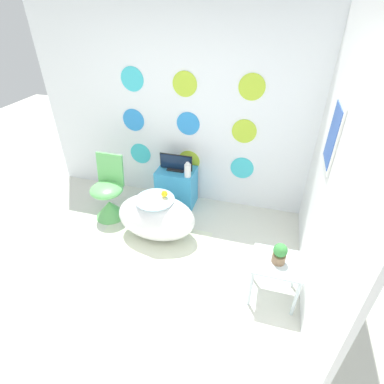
{
  "coord_description": "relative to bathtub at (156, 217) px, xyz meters",
  "views": [
    {
      "loc": [
        1.08,
        -1.54,
        2.59
      ],
      "look_at": [
        0.36,
        0.99,
        0.82
      ],
      "focal_mm": 28.0,
      "sensor_mm": 36.0,
      "label": 1
    }
  ],
  "objects": [
    {
      "name": "ground_plane",
      "position": [
        0.13,
        -1.11,
        -0.29
      ],
      "size": [
        12.0,
        12.0,
        0.0
      ],
      "primitive_type": "plane",
      "color": "silver"
    },
    {
      "name": "wall_back_dotted",
      "position": [
        0.13,
        0.97,
        1.01
      ],
      "size": [
        4.21,
        0.05,
        2.6
      ],
      "color": "white",
      "rests_on": "ground_plane"
    },
    {
      "name": "wall_right",
      "position": [
        1.76,
        -0.07,
        1.02
      ],
      "size": [
        0.06,
        3.06,
        2.6
      ],
      "color": "white",
      "rests_on": "ground_plane"
    },
    {
      "name": "rug",
      "position": [
        -0.01,
        -0.13,
        -0.29
      ],
      "size": [
        1.37,
        0.71,
        0.01
      ],
      "color": "silver",
      "rests_on": "ground_plane"
    },
    {
      "name": "bathtub",
      "position": [
        0.0,
        0.0,
        0.0
      ],
      "size": [
        0.97,
        0.57,
        0.57
      ],
      "color": "white",
      "rests_on": "ground_plane"
    },
    {
      "name": "rubber_duck",
      "position": [
        0.1,
        0.05,
        0.33
      ],
      "size": [
        0.08,
        0.09,
        0.09
      ],
      "color": "yellow",
      "rests_on": "bathtub"
    },
    {
      "name": "chair",
      "position": [
        -0.76,
        0.2,
        -0.01
      ],
      "size": [
        0.43,
        0.43,
        0.87
      ],
      "color": "#66C166",
      "rests_on": "ground_plane"
    },
    {
      "name": "tv_cabinet",
      "position": [
        0.02,
        0.73,
        -0.01
      ],
      "size": [
        0.52,
        0.39,
        0.56
      ],
      "color": "#389ED6",
      "rests_on": "ground_plane"
    },
    {
      "name": "tv",
      "position": [
        0.02,
        0.73,
        0.37
      ],
      "size": [
        0.45,
        0.12,
        0.23
      ],
      "color": "black",
      "rests_on": "tv_cabinet"
    },
    {
      "name": "vase",
      "position": [
        0.22,
        0.61,
        0.36
      ],
      "size": [
        0.09,
        0.09,
        0.21
      ],
      "color": "white",
      "rests_on": "tv_cabinet"
    },
    {
      "name": "side_table",
      "position": [
        1.45,
        -0.54,
        0.11
      ],
      "size": [
        0.47,
        0.4,
        0.48
      ],
      "color": "silver",
      "rests_on": "ground_plane"
    },
    {
      "name": "potted_plant_left",
      "position": [
        1.45,
        -0.54,
        0.3
      ],
      "size": [
        0.13,
        0.13,
        0.21
      ],
      "color": "#8C6B4C",
      "rests_on": "side_table"
    }
  ]
}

